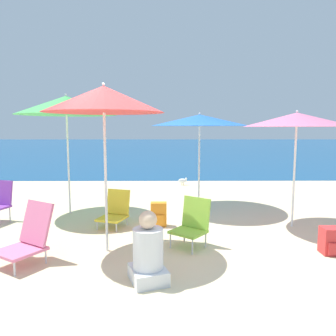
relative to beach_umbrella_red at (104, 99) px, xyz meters
The scene contains 13 objects.
ground_plane 2.18m from the beach_umbrella_red, 26.18° to the right, with size 60.00×60.00×0.00m, color beige.
sea_water 26.20m from the beach_umbrella_red, 88.84° to the left, with size 60.00×40.00×0.01m.
beach_umbrella_red is the anchor object (origin of this frame).
beach_umbrella_pink 3.25m from the beach_umbrella_red, 20.26° to the left, with size 1.79×1.79×2.01m.
beach_umbrella_blue 2.93m from the beach_umbrella_red, 58.28° to the left, with size 2.05×2.05×2.04m.
beach_umbrella_green 2.33m from the beach_umbrella_red, 118.49° to the left, with size 1.94×1.94×2.38m.
beach_chair_lime 2.13m from the beach_umbrella_red, ahead, with size 0.63×0.63×0.70m.
beach_chair_pink 2.02m from the beach_umbrella_red, 157.26° to the right, with size 0.74×0.78×0.76m.
beach_chair_yellow 2.18m from the beach_umbrella_red, 93.19° to the left, with size 0.57×0.64×0.63m.
person_seated_near 2.10m from the beach_umbrella_red, 56.20° to the right, with size 0.50×0.54×0.81m.
backpack_orange 2.33m from the beach_umbrella_red, 58.98° to the left, with size 0.28×0.20×0.42m.
backpack_red 3.63m from the beach_umbrella_red, ahead, with size 0.24×0.26×0.37m.
seagull 5.85m from the beach_umbrella_red, 75.79° to the left, with size 0.27×0.11×0.23m.
Camera 1 is at (0.29, -4.18, 1.71)m, focal length 35.00 mm.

